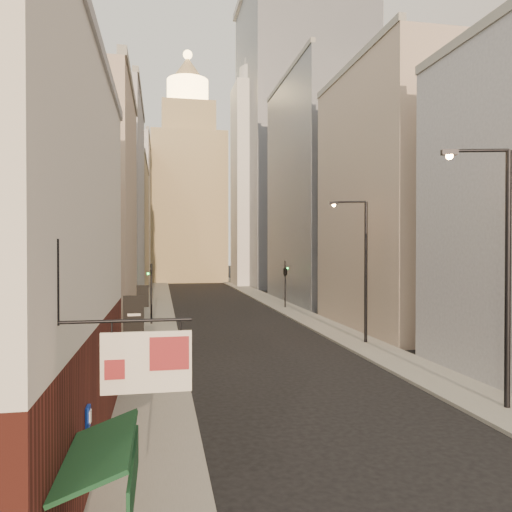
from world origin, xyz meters
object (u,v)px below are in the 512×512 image
Objects in this scene: clock_tower at (188,191)px; streetlamp_near at (501,262)px; traffic_light_right at (285,271)px; traffic_light_left at (151,281)px; white_tower at (257,177)px; streetlamp_mid at (362,262)px.

streetlamp_near is (7.45, -81.26, -11.93)m from clock_tower.
traffic_light_right is (-0.02, 33.28, -1.76)m from streetlamp_near.
streetlamp_near reaches higher than traffic_light_left.
traffic_light_right is (13.44, 9.01, 0.38)m from traffic_light_left.
traffic_light_left is at bearing -96.01° from clock_tower.
traffic_light_right is at bearing 103.80° from streetlamp_near.
clock_tower is at bearing 128.16° from white_tower.
streetlamp_mid is 17.37m from traffic_light_left.
streetlamp_near is (-3.55, -67.26, -12.90)m from white_tower.
streetlamp_mid is at bearing 67.38° from traffic_light_right.
traffic_light_right is at bearing 112.15° from streetlamp_mid.
white_tower is 55.41m from streetlamp_mid.
traffic_light_left is (-17.00, -42.99, -15.04)m from white_tower.
traffic_light_left and traffic_light_right have the same top height.
white_tower reaches higher than streetlamp_mid.
clock_tower reaches higher than traffic_light_left.
traffic_light_right is (-0.14, 19.71, -1.38)m from streetlamp_mid.
white_tower is 4.46× the size of streetlamp_mid.
streetlamp_mid is 19.76m from traffic_light_right.
streetlamp_near is at bearing 136.38° from traffic_light_left.
streetlamp_near is at bearing -68.75° from streetlamp_mid.
traffic_light_left is at bearing 132.78° from streetlamp_near.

